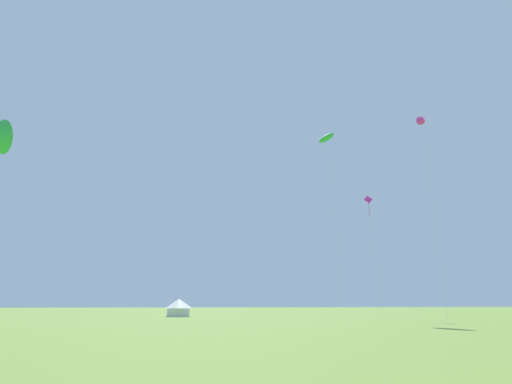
# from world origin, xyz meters

# --- Properties ---
(kite_green_parafoil) EXTENTS (2.75, 4.44, 32.04)m
(kite_green_parafoil) POSITION_xyz_m (16.61, 56.71, 31.42)
(kite_green_parafoil) COLOR green
(kite_green_parafoil) RESTS_ON ground
(kite_magenta_diamond) EXTENTS (1.51, 2.45, 19.54)m
(kite_magenta_diamond) POSITION_xyz_m (21.96, 52.92, 17.95)
(kite_magenta_diamond) COLOR #E02DA3
(kite_magenta_diamond) RESTS_ON ground
(kite_magenta_delta) EXTENTS (2.64, 2.94, 30.40)m
(kite_magenta_delta) POSITION_xyz_m (27.92, 44.38, 29.58)
(kite_magenta_delta) COLOR #E02DA3
(kite_magenta_delta) RESTS_ON ground
(festival_tent_center) EXTENTS (4.41, 4.41, 2.87)m
(festival_tent_center) POSITION_xyz_m (-8.81, 62.81, 1.59)
(festival_tent_center) COLOR white
(festival_tent_center) RESTS_ON ground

